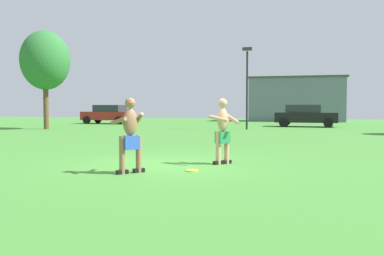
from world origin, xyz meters
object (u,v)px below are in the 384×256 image
at_px(frisbee, 192,170).
at_px(car_red_near_post, 108,114).
at_px(player_with_cap, 130,132).
at_px(car_black_mid_lot, 305,115).
at_px(lamp_post, 247,79).
at_px(player_in_green, 223,130).
at_px(tree_right_field, 45,61).

distance_m(frisbee, car_red_near_post, 26.68).
xyz_separation_m(player_with_cap, car_black_mid_lot, (4.00, 22.44, -0.09)).
height_order(car_red_near_post, lamp_post, lamp_post).
xyz_separation_m(car_red_near_post, lamp_post, (12.40, -5.81, 2.40)).
xyz_separation_m(player_in_green, lamp_post, (-1.36, 16.01, 2.34)).
height_order(frisbee, car_black_mid_lot, car_black_mid_lot).
relative_size(player_with_cap, player_in_green, 1.00).
height_order(car_black_mid_lot, lamp_post, lamp_post).
height_order(frisbee, car_red_near_post, car_red_near_post).
distance_m(lamp_post, tree_right_field, 12.94).
relative_size(frisbee, car_black_mid_lot, 0.07).
bearing_deg(car_black_mid_lot, tree_right_field, -155.62).
relative_size(player_with_cap, tree_right_field, 0.27).
height_order(player_with_cap, tree_right_field, tree_right_field).
distance_m(car_red_near_post, lamp_post, 13.90).
relative_size(lamp_post, tree_right_field, 0.82).
relative_size(player_in_green, frisbee, 5.67).
relative_size(player_with_cap, car_red_near_post, 0.38).
distance_m(car_red_near_post, car_black_mid_lot, 16.10).
distance_m(player_in_green, car_black_mid_lot, 20.63).
distance_m(player_in_green, frisbee, 1.63).
bearing_deg(frisbee, car_red_near_post, 119.88).
relative_size(car_red_near_post, lamp_post, 0.85).
distance_m(frisbee, tree_right_field, 20.22).
bearing_deg(player_in_green, tree_right_field, 136.63).
bearing_deg(lamp_post, car_black_mid_lot, 50.88).
xyz_separation_m(player_with_cap, tree_right_field, (-12.21, 15.09, 3.47)).
relative_size(car_red_near_post, tree_right_field, 0.70).
height_order(lamp_post, tree_right_field, tree_right_field).
relative_size(player_with_cap, frisbee, 5.67).
bearing_deg(lamp_post, player_with_cap, -91.13).
bearing_deg(car_red_near_post, player_with_cap, -63.12).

